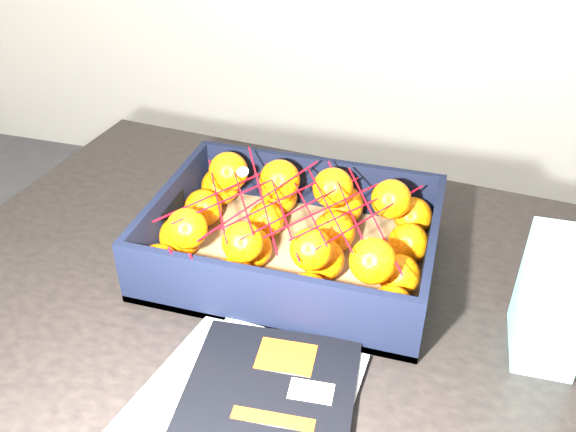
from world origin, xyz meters
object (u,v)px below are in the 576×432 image
(magazine_stack, at_px, (247,414))
(retail_carton, at_px, (553,300))
(produce_crate, at_px, (293,246))
(table, at_px, (302,331))

(magazine_stack, xyz_separation_m, retail_carton, (0.35, 0.22, 0.08))
(retail_carton, bearing_deg, magazine_stack, -148.53)
(produce_crate, xyz_separation_m, retail_carton, (0.37, -0.08, 0.06))
(produce_crate, height_order, retail_carton, retail_carton)
(table, height_order, retail_carton, retail_carton)
(magazine_stack, height_order, retail_carton, retail_carton)
(table, bearing_deg, retail_carton, -5.27)
(table, relative_size, magazine_stack, 4.01)
(table, distance_m, retail_carton, 0.39)
(table, distance_m, produce_crate, 0.14)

